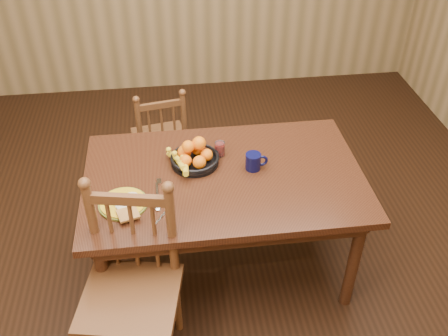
{
  "coord_description": "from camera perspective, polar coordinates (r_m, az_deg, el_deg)",
  "views": [
    {
      "loc": [
        -0.28,
        -2.22,
        2.54
      ],
      "look_at": [
        0.0,
        0.0,
        0.8
      ],
      "focal_mm": 40.0,
      "sensor_mm": 36.0,
      "label": 1
    }
  ],
  "objects": [
    {
      "name": "room",
      "position": [
        2.53,
        0.0,
        9.87
      ],
      "size": [
        4.52,
        5.02,
        2.72
      ],
      "color": "black",
      "rests_on": "ground"
    },
    {
      "name": "fruit_bowl",
      "position": [
        2.92,
        -3.51,
        1.3
      ],
      "size": [
        0.32,
        0.32,
        0.17
      ],
      "color": "black",
      "rests_on": "dining_table"
    },
    {
      "name": "dining_table",
      "position": [
        2.92,
        0.0,
        -2.09
      ],
      "size": [
        1.6,
        1.0,
        0.75
      ],
      "color": "black",
      "rests_on": "ground"
    },
    {
      "name": "juice_glass",
      "position": [
        2.99,
        -0.48,
        2.16
      ],
      "size": [
        0.06,
        0.06,
        0.09
      ],
      "color": "silver",
      "rests_on": "dining_table"
    },
    {
      "name": "coffee_mug",
      "position": [
        2.89,
        3.44,
        0.77
      ],
      "size": [
        0.13,
        0.09,
        0.1
      ],
      "color": "black",
      "rests_on": "dining_table"
    },
    {
      "name": "chair_far",
      "position": [
        3.77,
        -7.25,
        3.3
      ],
      "size": [
        0.45,
        0.43,
        0.86
      ],
      "rotation": [
        0.0,
        0.0,
        3.31
      ],
      "color": "#4D2D17",
      "rests_on": "ground"
    },
    {
      "name": "fork",
      "position": [
        2.79,
        -7.58,
        -2.25
      ],
      "size": [
        0.03,
        0.18,
        0.0
      ],
      "rotation": [
        0.0,
        0.0,
        0.01
      ],
      "color": "silver",
      "rests_on": "dining_table"
    },
    {
      "name": "spoon",
      "position": [
        2.65,
        -7.47,
        -4.91
      ],
      "size": [
        0.07,
        0.15,
        0.01
      ],
      "rotation": [
        0.0,
        0.0,
        -0.56
      ],
      "color": "silver",
      "rests_on": "dining_table"
    },
    {
      "name": "chair_near",
      "position": [
        2.63,
        -10.51,
        -13.41
      ],
      "size": [
        0.56,
        0.54,
        1.06
      ],
      "rotation": [
        0.0,
        0.0,
        -0.2
      ],
      "color": "#4D2D17",
      "rests_on": "ground"
    },
    {
      "name": "breakfast_plate",
      "position": [
        2.71,
        -11.41,
        -3.99
      ],
      "size": [
        0.26,
        0.3,
        0.04
      ],
      "color": "#59601E",
      "rests_on": "dining_table"
    }
  ]
}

